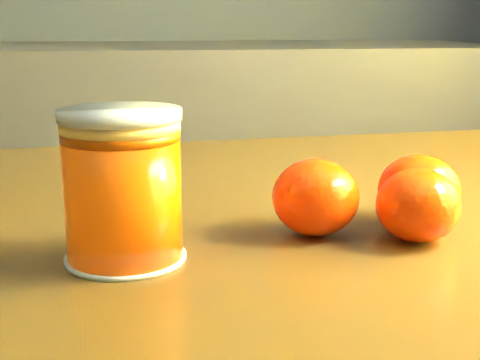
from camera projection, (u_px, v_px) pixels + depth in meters
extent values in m
cube|color=#583D16|center=(318.00, 237.00, 0.60)|extent=(1.13, 0.83, 0.04)
cylinder|color=#E74D04|center=(123.00, 196.00, 0.47)|extent=(0.08, 0.08, 0.09)
cylinder|color=#FFD068|center=(120.00, 125.00, 0.46)|extent=(0.08, 0.08, 0.01)
cylinder|color=silver|center=(120.00, 116.00, 0.46)|extent=(0.09, 0.09, 0.01)
ellipsoid|color=#FF3C05|center=(316.00, 197.00, 0.53)|extent=(0.08, 0.08, 0.06)
ellipsoid|color=#FF3C05|center=(419.00, 190.00, 0.55)|extent=(0.08, 0.08, 0.06)
ellipsoid|color=#FF3C05|center=(418.00, 205.00, 0.51)|extent=(0.09, 0.09, 0.06)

